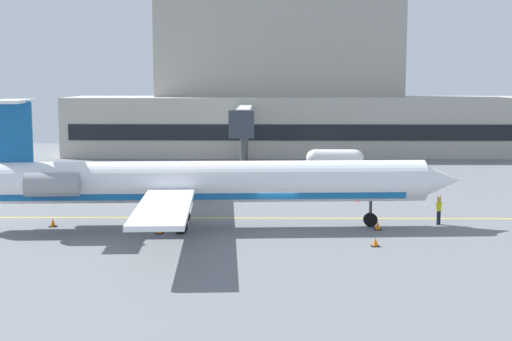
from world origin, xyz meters
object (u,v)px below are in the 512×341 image
(pushback_tractor, at_px, (263,179))
(marshaller, at_px, (439,210))
(baggage_tug, at_px, (46,184))
(regional_jet, at_px, (195,182))
(fuel_tank, at_px, (335,158))

(pushback_tractor, xyz_separation_m, marshaller, (11.74, -15.18, 0.06))
(baggage_tug, height_order, marshaller, baggage_tug)
(regional_jet, distance_m, marshaller, 16.24)
(pushback_tractor, bearing_deg, regional_jet, -104.65)
(pushback_tractor, height_order, fuel_tank, fuel_tank)
(regional_jet, distance_m, fuel_tank, 31.97)
(baggage_tug, distance_m, fuel_tank, 30.66)
(regional_jet, relative_size, pushback_tractor, 10.19)
(baggage_tug, height_order, pushback_tractor, baggage_tug)
(fuel_tank, xyz_separation_m, marshaller, (4.24, -28.32, -0.26))
(pushback_tractor, distance_m, marshaller, 19.19)
(marshaller, bearing_deg, pushback_tractor, 127.73)
(baggage_tug, relative_size, pushback_tractor, 0.96)
(marshaller, bearing_deg, baggage_tug, 159.54)
(regional_jet, relative_size, marshaller, 17.44)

